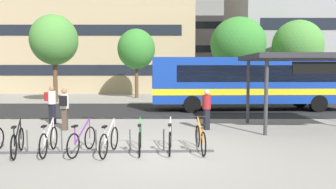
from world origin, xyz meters
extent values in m
plane|color=gray|center=(0.00, 0.00, 0.00)|extent=(200.00, 200.00, 0.00)
cube|color=#232326|center=(0.00, 9.82, 0.00)|extent=(80.00, 7.20, 0.01)
cube|color=#14389E|center=(5.25, 9.82, 1.85)|extent=(12.09, 3.00, 2.70)
cube|color=yellow|center=(5.25, 9.82, 1.20)|extent=(12.11, 3.02, 0.36)
cube|color=black|center=(-0.20, 9.62, 2.98)|extent=(1.09, 2.33, 0.40)
cube|color=black|center=(-0.73, 9.60, 2.12)|extent=(0.16, 2.19, 1.40)
cube|color=black|center=(5.60, 8.59, 2.25)|extent=(9.84, 0.43, 0.97)
cube|color=black|center=(5.50, 11.08, 2.25)|extent=(9.84, 0.43, 0.97)
cylinder|color=black|center=(1.58, 8.53, 0.50)|extent=(1.01, 0.34, 1.00)
cylinder|color=black|center=(1.49, 10.84, 0.50)|extent=(1.01, 0.34, 1.00)
cylinder|color=black|center=(9.01, 8.81, 0.50)|extent=(1.01, 0.34, 1.00)
cylinder|color=black|center=(8.92, 11.11, 0.50)|extent=(1.01, 0.34, 1.00)
cube|color=#47474C|center=(-1.92, -0.08, 0.03)|extent=(6.96, 0.33, 0.06)
cylinder|color=#47474C|center=(-3.91, -0.15, 0.35)|extent=(0.04, 0.04, 0.70)
cylinder|color=#47474C|center=(-2.92, -0.11, 0.35)|extent=(0.04, 0.04, 0.70)
cylinder|color=#47474C|center=(-1.92, -0.08, 0.35)|extent=(0.04, 0.04, 0.70)
cylinder|color=#47474C|center=(-0.93, -0.04, 0.35)|extent=(0.04, 0.04, 0.70)
cylinder|color=#47474C|center=(0.06, -0.01, 0.35)|extent=(0.04, 0.04, 0.70)
cylinder|color=#47474C|center=(1.06, 0.03, 0.35)|extent=(0.04, 0.04, 0.70)
torus|color=black|center=(-4.27, 0.22, 0.35)|extent=(0.23, 0.69, 0.70)
torus|color=black|center=(-3.99, -0.76, 0.35)|extent=(0.23, 0.69, 0.70)
cube|color=black|center=(-4.14, -0.25, 0.67)|extent=(0.28, 0.89, 0.58)
cylinder|color=black|center=(-4.02, -0.66, 0.62)|extent=(0.04, 0.04, 0.55)
cube|color=black|center=(-4.02, -0.66, 0.88)|extent=(0.16, 0.24, 0.05)
cylinder|color=black|center=(-4.26, 0.20, 0.67)|extent=(0.04, 0.04, 0.65)
cylinder|color=black|center=(-4.26, 0.20, 0.98)|extent=(0.51, 0.17, 0.03)
torus|color=black|center=(-3.33, 0.38, 0.35)|extent=(0.11, 0.71, 0.70)
torus|color=black|center=(-3.24, -0.64, 0.35)|extent=(0.11, 0.71, 0.70)
cube|color=silver|center=(-3.29, -0.11, 0.67)|extent=(0.12, 0.92, 0.58)
cylinder|color=silver|center=(-3.25, -0.54, 0.62)|extent=(0.03, 0.03, 0.55)
cube|color=black|center=(-3.25, -0.54, 0.88)|extent=(0.12, 0.23, 0.05)
cylinder|color=silver|center=(-3.33, 0.36, 0.67)|extent=(0.03, 0.03, 0.65)
cylinder|color=black|center=(-3.33, 0.36, 0.98)|extent=(0.52, 0.07, 0.03)
torus|color=black|center=(-2.22, 0.38, 0.35)|extent=(0.18, 0.70, 0.70)
torus|color=black|center=(-2.42, -0.62, 0.35)|extent=(0.18, 0.70, 0.70)
cube|color=#702893|center=(-2.32, -0.10, 0.67)|extent=(0.22, 0.91, 0.58)
cylinder|color=#702893|center=(-2.40, -0.52, 0.62)|extent=(0.04, 0.04, 0.55)
cube|color=black|center=(-2.40, -0.52, 0.88)|extent=(0.14, 0.24, 0.05)
cylinder|color=#702893|center=(-2.22, 0.36, 0.67)|extent=(0.04, 0.04, 0.65)
cylinder|color=black|center=(-2.22, 0.36, 0.98)|extent=(0.52, 0.13, 0.03)
torus|color=black|center=(-1.45, 0.32, 0.35)|extent=(0.13, 0.70, 0.70)
torus|color=black|center=(-1.57, -0.69, 0.35)|extent=(0.13, 0.70, 0.70)
cube|color=#B7BABF|center=(-1.51, -0.16, 0.67)|extent=(0.14, 0.92, 0.58)
cylinder|color=#B7BABF|center=(-1.56, -0.59, 0.62)|extent=(0.03, 0.03, 0.55)
cube|color=black|center=(-1.56, -0.59, 0.88)|extent=(0.12, 0.23, 0.05)
cylinder|color=#B7BABF|center=(-1.46, 0.30, 0.67)|extent=(0.04, 0.04, 0.65)
cylinder|color=black|center=(-1.46, 0.30, 0.98)|extent=(0.52, 0.09, 0.03)
torus|color=black|center=(-0.68, 0.54, 0.35)|extent=(0.09, 0.71, 0.70)
torus|color=black|center=(-0.61, -0.47, 0.35)|extent=(0.09, 0.71, 0.70)
cube|color=#1E7F38|center=(-0.65, 0.06, 0.67)|extent=(0.09, 0.92, 0.58)
cylinder|color=#1E7F38|center=(-0.62, -0.37, 0.62)|extent=(0.03, 0.03, 0.55)
cube|color=black|center=(-0.62, -0.37, 0.88)|extent=(0.11, 0.23, 0.05)
cylinder|color=#1E7F38|center=(-0.68, 0.52, 0.67)|extent=(0.03, 0.03, 0.65)
cylinder|color=black|center=(-0.68, 0.52, 0.98)|extent=(0.52, 0.06, 0.03)
torus|color=black|center=(0.27, 0.61, 0.35)|extent=(0.07, 0.71, 0.70)
torus|color=black|center=(0.24, -0.41, 0.35)|extent=(0.07, 0.71, 0.70)
cube|color=#B7BABF|center=(0.25, 0.12, 0.67)|extent=(0.06, 0.92, 0.58)
cylinder|color=#B7BABF|center=(0.24, -0.31, 0.62)|extent=(0.03, 0.03, 0.55)
cube|color=black|center=(0.24, -0.31, 0.88)|extent=(0.11, 0.22, 0.05)
cylinder|color=#B7BABF|center=(0.27, 0.59, 0.67)|extent=(0.03, 0.03, 0.65)
cylinder|color=black|center=(0.27, 0.59, 0.98)|extent=(0.52, 0.05, 0.03)
torus|color=black|center=(1.12, 0.60, 0.35)|extent=(0.09, 0.71, 0.70)
torus|color=black|center=(1.19, -0.41, 0.35)|extent=(0.09, 0.71, 0.70)
cube|color=orange|center=(1.16, 0.12, 0.67)|extent=(0.09, 0.92, 0.58)
cylinder|color=orange|center=(1.18, -0.31, 0.62)|extent=(0.03, 0.03, 0.55)
cube|color=black|center=(1.18, -0.31, 0.88)|extent=(0.11, 0.23, 0.05)
cylinder|color=orange|center=(1.12, 0.58, 0.67)|extent=(0.03, 0.03, 0.65)
cylinder|color=black|center=(1.12, 0.58, 0.98)|extent=(0.52, 0.06, 0.03)
cylinder|color=#38383D|center=(3.85, 2.41, 1.44)|extent=(0.14, 0.14, 2.88)
cylinder|color=#38383D|center=(3.88, 5.08, 1.44)|extent=(0.14, 0.14, 2.88)
cube|color=#28282D|center=(6.31, 3.71, 2.98)|extent=(5.74, 3.53, 0.20)
cube|color=black|center=(6.30, 2.23, 2.53)|extent=(3.14, 0.12, 0.44)
cube|color=black|center=(-5.08, 4.82, 0.46)|extent=(0.32, 0.30, 0.92)
cylinder|color=beige|center=(-5.08, 4.82, 1.21)|extent=(0.46, 0.46, 0.59)
sphere|color=#936B4C|center=(-5.08, 4.82, 1.62)|extent=(0.22, 0.22, 0.22)
cube|color=#B21E23|center=(-5.31, 4.94, 1.24)|extent=(0.29, 0.33, 0.40)
cube|color=black|center=(1.78, 3.49, 0.43)|extent=(0.25, 0.30, 0.85)
cylinder|color=maroon|center=(1.78, 3.49, 1.14)|extent=(0.40, 0.40, 0.58)
sphere|color=beige|center=(1.78, 3.49, 1.54)|extent=(0.22, 0.22, 0.22)
cube|color=slate|center=(1.72, 3.74, 1.17)|extent=(0.31, 0.23, 0.40)
cube|color=#47382D|center=(-4.02, 3.39, 0.45)|extent=(0.23, 0.29, 0.89)
cylinder|color=beige|center=(-4.02, 3.39, 1.19)|extent=(0.38, 0.38, 0.60)
sphere|color=#936B4C|center=(-4.02, 3.39, 1.60)|extent=(0.22, 0.22, 0.22)
cube|color=black|center=(-3.99, 3.13, 1.22)|extent=(0.30, 0.22, 0.40)
cylinder|color=brown|center=(-8.55, 14.58, 1.58)|extent=(0.32, 0.32, 3.16)
ellipsoid|color=#4C8E3D|center=(-8.55, 14.58, 4.80)|extent=(3.58, 3.58, 3.85)
cylinder|color=brown|center=(11.37, 17.49, 1.38)|extent=(0.32, 0.32, 2.75)
ellipsoid|color=#4C8E3D|center=(11.37, 17.49, 4.60)|extent=(4.23, 4.23, 4.35)
cylinder|color=brown|center=(6.29, 17.73, 1.39)|extent=(0.32, 0.32, 2.78)
ellipsoid|color=#388433|center=(6.29, 17.73, 4.76)|extent=(4.76, 4.76, 4.66)
cylinder|color=brown|center=(-2.63, 18.22, 1.42)|extent=(0.32, 0.32, 2.85)
ellipsoid|color=#388433|center=(-2.63, 18.22, 4.36)|extent=(3.33, 3.33, 3.55)
cube|color=tan|center=(-8.83, 28.40, 8.33)|extent=(23.74, 10.71, 16.66)
cube|color=black|center=(-8.83, 23.02, 2.50)|extent=(20.89, 0.06, 1.10)
cube|color=black|center=(-8.83, 23.02, 6.67)|extent=(20.89, 0.06, 1.10)
cube|color=gray|center=(17.76, 26.71, 8.62)|extent=(19.89, 12.66, 17.25)
cube|color=gray|center=(2.76, 45.36, 5.51)|extent=(17.39, 13.05, 11.02)
cube|color=black|center=(2.76, 38.81, 2.20)|extent=(15.30, 0.06, 1.10)
cube|color=black|center=(2.76, 38.81, 5.88)|extent=(15.30, 0.06, 1.10)
cube|color=black|center=(2.76, 38.81, 9.55)|extent=(15.30, 0.06, 1.10)
camera|label=1|loc=(0.19, -8.78, 2.41)|focal=32.25mm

